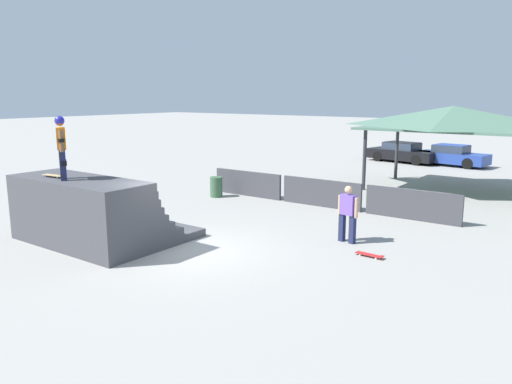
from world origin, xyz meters
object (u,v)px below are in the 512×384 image
at_px(skateboard_on_deck, 54,175).
at_px(skateboard_on_ground, 370,255).
at_px(parked_car_blue, 452,156).
at_px(trash_bin, 216,187).
at_px(bystander_walking, 348,211).
at_px(skater_on_deck, 61,143).
at_px(parked_car_black, 403,153).

xyz_separation_m(skateboard_on_deck, skateboard_on_ground, (7.89, 4.07, -1.92)).
bearing_deg(skateboard_on_ground, parked_car_blue, 102.83).
relative_size(skateboard_on_deck, trash_bin, 0.97).
bearing_deg(bystander_walking, skateboard_on_ground, 150.46).
bearing_deg(parked_car_blue, trash_bin, -100.84).
distance_m(skater_on_deck, skateboard_on_deck, 1.08).
bearing_deg(bystander_walking, parked_car_black, -65.75).
distance_m(skateboard_on_deck, skateboard_on_ground, 9.08).
height_order(skater_on_deck, skateboard_on_ground, skater_on_deck).
bearing_deg(skateboard_on_deck, trash_bin, 88.24).
bearing_deg(parked_car_black, bystander_walking, -63.79).
bearing_deg(skateboard_on_deck, skater_on_deck, -10.87).
bearing_deg(skater_on_deck, bystander_walking, 69.94).
bearing_deg(skateboard_on_deck, skateboard_on_ground, 21.09).
relative_size(skater_on_deck, bystander_walking, 1.05).
height_order(skateboard_on_ground, parked_car_blue, parked_car_blue).
xyz_separation_m(skateboard_on_deck, parked_car_black, (1.82, 23.20, -1.38)).
bearing_deg(skater_on_deck, skateboard_on_deck, -153.34).
bearing_deg(trash_bin, skateboard_on_ground, -23.40).
xyz_separation_m(bystander_walking, skateboard_on_ground, (1.11, -0.89, -0.87)).
distance_m(skateboard_on_ground, parked_car_blue, 19.51).
distance_m(bystander_walking, skateboard_on_ground, 1.67).
relative_size(skateboard_on_deck, skateboard_on_ground, 1.06).
xyz_separation_m(bystander_walking, parked_car_black, (-4.95, 18.24, -0.33)).
relative_size(trash_bin, parked_car_blue, 0.20).
bearing_deg(skateboard_on_ground, skateboard_on_deck, -148.88).
bearing_deg(trash_bin, bystander_walking, -20.68).
bearing_deg(parked_car_black, skateboard_on_deck, -83.47).
relative_size(bystander_walking, parked_car_blue, 0.39).
relative_size(skateboard_on_ground, trash_bin, 0.92).
relative_size(bystander_walking, parked_car_black, 0.35).
height_order(parked_car_black, parked_car_blue, same).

